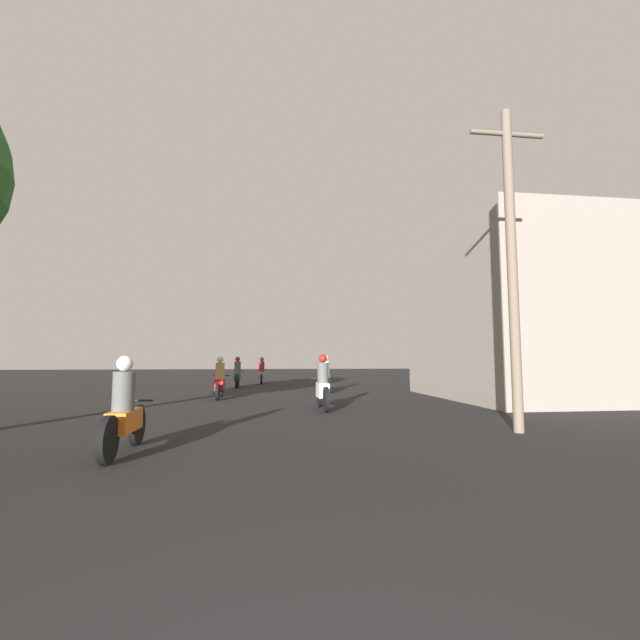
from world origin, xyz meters
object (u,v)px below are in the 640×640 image
at_px(motorcycle_green, 237,375).
at_px(motorcycle_white, 323,387).
at_px(motorcycle_blue, 326,377).
at_px(building_right_near, 513,315).
at_px(motorcycle_silver, 262,373).
at_px(utility_pole_near, 512,258).
at_px(motorcycle_red, 220,381).
at_px(motorcycle_orange, 124,414).

bearing_deg(motorcycle_green, motorcycle_white, -69.47).
xyz_separation_m(motorcycle_blue, motorcycle_green, (-3.99, 3.56, -0.03)).
bearing_deg(motorcycle_blue, motorcycle_white, -105.73).
distance_m(motorcycle_white, building_right_near, 8.22).
bearing_deg(motorcycle_silver, building_right_near, -52.94).
height_order(motorcycle_blue, building_right_near, building_right_near).
relative_size(motorcycle_silver, utility_pole_near, 0.30).
bearing_deg(motorcycle_silver, utility_pole_near, -78.05).
height_order(motorcycle_white, motorcycle_silver, motorcycle_white).
relative_size(motorcycle_blue, building_right_near, 0.27).
distance_m(motorcycle_red, utility_pole_near, 10.75).
bearing_deg(motorcycle_green, motorcycle_silver, 72.22).
bearing_deg(motorcycle_green, building_right_near, -31.69).
distance_m(motorcycle_orange, utility_pole_near, 7.64).
height_order(motorcycle_orange, motorcycle_white, motorcycle_white).
height_order(motorcycle_silver, building_right_near, building_right_near).
bearing_deg(motorcycle_red, building_right_near, -15.73).
distance_m(motorcycle_white, motorcycle_silver, 13.08).
bearing_deg(building_right_near, motorcycle_blue, 149.04).
bearing_deg(motorcycle_blue, building_right_near, -37.85).
distance_m(motorcycle_red, motorcycle_green, 6.13).
bearing_deg(building_right_near, utility_pole_near, -121.68).
distance_m(motorcycle_white, motorcycle_green, 10.39).
bearing_deg(motorcycle_white, building_right_near, 9.08).
relative_size(motorcycle_blue, motorcycle_green, 1.05).
distance_m(motorcycle_orange, motorcycle_green, 15.21).
xyz_separation_m(motorcycle_orange, motorcycle_white, (3.74, 5.25, 0.04)).
relative_size(motorcycle_orange, motorcycle_green, 1.02).
distance_m(motorcycle_white, motorcycle_red, 5.01).
bearing_deg(building_right_near, motorcycle_white, -161.36).
distance_m(motorcycle_red, building_right_near, 11.04).
relative_size(motorcycle_silver, building_right_near, 0.26).
bearing_deg(building_right_near, motorcycle_red, 173.03).
relative_size(motorcycle_white, building_right_near, 0.26).
relative_size(motorcycle_red, building_right_near, 0.27).
relative_size(motorcycle_orange, motorcycle_red, 0.97).
bearing_deg(motorcycle_green, utility_pole_near, -62.43).
relative_size(motorcycle_orange, motorcycle_white, 0.99).
height_order(motorcycle_orange, motorcycle_blue, motorcycle_blue).
height_order(motorcycle_red, building_right_near, building_right_near).
distance_m(motorcycle_blue, utility_pole_near, 11.23).
distance_m(motorcycle_blue, building_right_near, 7.90).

